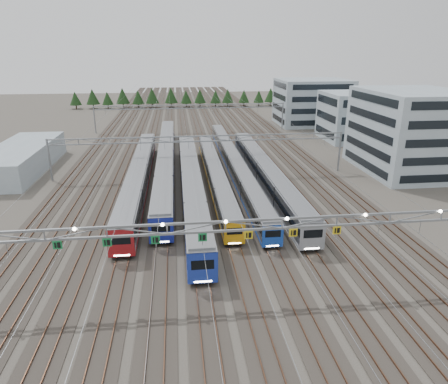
{
  "coord_description": "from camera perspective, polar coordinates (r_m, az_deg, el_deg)",
  "views": [
    {
      "loc": [
        -4.28,
        -34.84,
        23.47
      ],
      "look_at": [
        2.25,
        20.19,
        3.5
      ],
      "focal_mm": 32.0,
      "sensor_mm": 36.0,
      "label": 1
    }
  ],
  "objects": [
    {
      "name": "depot_bldg_mid",
      "position": [
        114.27,
        17.69,
        10.25
      ],
      "size": [
        14.0,
        16.0,
        12.56
      ],
      "primitive_type": "cube",
      "color": "#91A2AD",
      "rests_on": "ground"
    },
    {
      "name": "train_f",
      "position": [
        72.65,
        5.89,
        2.77
      ],
      "size": [
        3.15,
        53.18,
        4.11
      ],
      "color": "black",
      "rests_on": "ground"
    },
    {
      "name": "train_a",
      "position": [
        72.59,
        -11.98,
        2.42
      ],
      "size": [
        3.14,
        53.94,
        4.1
      ],
      "color": "black",
      "rests_on": "ground"
    },
    {
      "name": "track_bed",
      "position": [
        136.69,
        -4.97,
        10.49
      ],
      "size": [
        54.0,
        260.0,
        5.42
      ],
      "color": "#2D2823",
      "rests_on": "ground"
    },
    {
      "name": "ground",
      "position": [
        42.23,
        0.21,
        -13.95
      ],
      "size": [
        400.0,
        400.0,
        0.0
      ],
      "primitive_type": "plane",
      "color": "#47423A",
      "rests_on": "ground"
    },
    {
      "name": "train_b",
      "position": [
        82.32,
        -8.28,
        4.69
      ],
      "size": [
        3.1,
        68.92,
        4.05
      ],
      "color": "black",
      "rests_on": "ground"
    },
    {
      "name": "depot_bldg_south",
      "position": [
        88.21,
        25.21,
        7.83
      ],
      "size": [
        18.0,
        22.0,
        15.96
      ],
      "primitive_type": "cube",
      "color": "#91A2AD",
      "rests_on": "ground"
    },
    {
      "name": "gantry_mid",
      "position": [
        76.89,
        -3.43,
        6.94
      ],
      "size": [
        56.36,
        0.36,
        8.0
      ],
      "color": "gray",
      "rests_on": "ground"
    },
    {
      "name": "train_d",
      "position": [
        73.08,
        -1.34,
        2.71
      ],
      "size": [
        2.67,
        51.49,
        3.47
      ],
      "color": "black",
      "rests_on": "ground"
    },
    {
      "name": "west_shed",
      "position": [
        91.16,
        -27.03,
        4.31
      ],
      "size": [
        10.0,
        30.0,
        4.93
      ],
      "primitive_type": "cube",
      "color": "#91A2AD",
      "rests_on": "ground"
    },
    {
      "name": "gantry_far",
      "position": [
        121.13,
        -4.77,
        11.64
      ],
      "size": [
        56.36,
        0.36,
        8.0
      ],
      "color": "gray",
      "rests_on": "ground"
    },
    {
      "name": "gantry_near",
      "position": [
        38.63,
        0.17,
        -5.28
      ],
      "size": [
        56.36,
        0.61,
        8.08
      ],
      "color": "gray",
      "rests_on": "ground"
    },
    {
      "name": "depot_bldg_north",
      "position": [
        135.73,
        12.47,
        12.44
      ],
      "size": [
        22.0,
        18.0,
        14.24
      ],
      "primitive_type": "cube",
      "color": "#91A2AD",
      "rests_on": "ground"
    },
    {
      "name": "train_c",
      "position": [
        67.22,
        -4.69,
        1.41
      ],
      "size": [
        3.18,
        56.61,
        4.15
      ],
      "color": "black",
      "rests_on": "ground"
    },
    {
      "name": "train_e",
      "position": [
        79.8,
        1.44,
        4.18
      ],
      "size": [
        2.65,
        67.0,
        3.44
      ],
      "color": "black",
      "rests_on": "ground"
    },
    {
      "name": "treeline",
      "position": [
        173.53,
        -5.77,
        13.35
      ],
      "size": [
        93.8,
        5.6,
        7.02
      ],
      "color": "#332114",
      "rests_on": "ground"
    }
  ]
}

